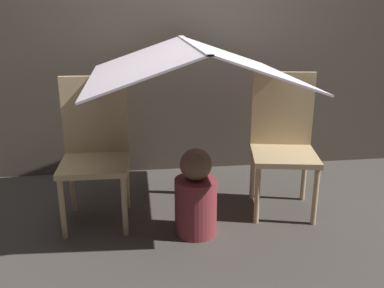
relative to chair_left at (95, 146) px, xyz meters
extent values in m
plane|color=#47423D|center=(0.64, -0.15, -0.52)|extent=(8.80, 8.80, 0.00)
cube|color=#4C4238|center=(0.64, 0.86, 0.73)|extent=(7.00, 0.05, 2.50)
cylinder|color=#D1B27F|center=(-0.20, -0.28, -0.31)|extent=(0.04, 0.04, 0.40)
cylinder|color=#D1B27F|center=(0.18, -0.29, -0.31)|extent=(0.04, 0.04, 0.40)
cylinder|color=#D1B27F|center=(-0.19, 0.11, -0.31)|extent=(0.04, 0.04, 0.40)
cylinder|color=#D1B27F|center=(0.19, 0.10, -0.31)|extent=(0.04, 0.04, 0.40)
cube|color=#D1B27F|center=(0.00, -0.09, -0.09)|extent=(0.45, 0.45, 0.04)
cube|color=#D1B27F|center=(0.00, 0.12, 0.19)|extent=(0.44, 0.04, 0.53)
cylinder|color=#D1B27F|center=(1.06, -0.24, -0.31)|extent=(0.04, 0.04, 0.40)
cylinder|color=#D1B27F|center=(1.44, -0.31, -0.31)|extent=(0.04, 0.04, 0.40)
cylinder|color=#D1B27F|center=(1.13, 0.14, -0.31)|extent=(0.04, 0.04, 0.40)
cylinder|color=#D1B27F|center=(1.51, 0.06, -0.31)|extent=(0.04, 0.04, 0.40)
cube|color=#D1B27F|center=(1.29, -0.09, -0.09)|extent=(0.51, 0.51, 0.04)
cube|color=#D1B27F|center=(1.32, 0.11, 0.19)|extent=(0.44, 0.11, 0.53)
cube|color=silver|center=(0.32, -0.09, 0.56)|extent=(0.65, 1.29, 0.23)
cube|color=silver|center=(0.96, -0.09, 0.56)|extent=(0.65, 1.29, 0.23)
cube|color=silver|center=(0.64, -0.09, 0.67)|extent=(0.04, 1.29, 0.01)
cylinder|color=maroon|center=(0.63, -0.32, -0.33)|extent=(0.27, 0.27, 0.37)
sphere|color=brown|center=(0.63, -0.32, -0.04)|extent=(0.20, 0.20, 0.20)
camera|label=1|loc=(0.28, -2.77, 0.90)|focal=40.00mm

